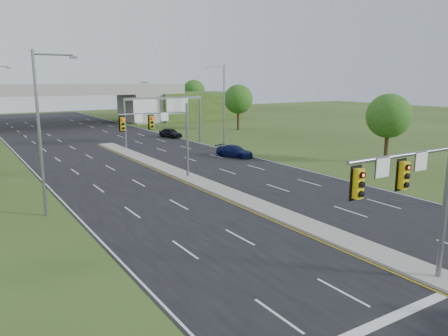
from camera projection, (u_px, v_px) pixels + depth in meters
ground at (438, 280)px, 20.28m from camera, size 240.00×240.00×0.00m
road at (147, 161)px, 49.27m from camera, size 24.00×160.00×0.02m
median at (198, 181)px, 39.31m from camera, size 2.00×54.00×0.16m
lane_markings at (165, 171)px, 43.91m from camera, size 23.72×160.00×0.01m
signal_mast_near at (418, 188)px, 18.09m from camera, size 6.62×0.60×7.00m
signal_mast_far at (165, 129)px, 38.79m from camera, size 6.62×0.60×7.00m
sign_gantry at (163, 108)px, 59.93m from camera, size 11.58×0.44×6.67m
overpass at (58, 108)px, 85.83m from camera, size 80.00×14.00×8.10m
lightpole_l_mid at (42, 126)px, 28.67m from camera, size 2.85×0.25×11.00m
lightpole_r_far at (223, 102)px, 59.14m from camera, size 2.85×0.25×11.00m
tree_r_near at (389, 116)px, 47.31m from camera, size 4.80×4.80×7.60m
tree_r_mid at (238, 99)px, 78.32m from camera, size 5.20×5.20×8.12m
tree_back_c at (145, 93)px, 109.58m from camera, size 5.60×5.60×8.32m
tree_back_d at (194, 91)px, 116.84m from camera, size 6.00×6.00×8.85m
car_far_b at (235, 151)px, 51.82m from camera, size 3.53×5.06×1.36m
car_far_c at (170, 133)px, 68.88m from camera, size 2.62×4.58×1.47m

